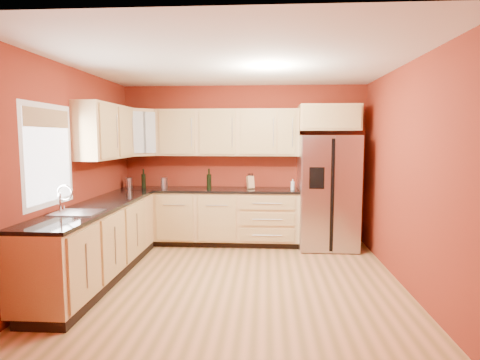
# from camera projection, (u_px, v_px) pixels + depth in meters

# --- Properties ---
(floor) EXTENTS (4.00, 4.00, 0.00)m
(floor) POSITION_uv_depth(u_px,v_px,m) (234.00, 281.00, 4.88)
(floor) COLOR olive
(floor) RESTS_ON ground
(ceiling) EXTENTS (4.00, 4.00, 0.00)m
(ceiling) POSITION_uv_depth(u_px,v_px,m) (234.00, 63.00, 4.61)
(ceiling) COLOR silver
(ceiling) RESTS_ON wall_back
(wall_back) EXTENTS (4.00, 0.04, 2.60)m
(wall_back) POSITION_uv_depth(u_px,v_px,m) (243.00, 164.00, 6.73)
(wall_back) COLOR maroon
(wall_back) RESTS_ON floor
(wall_front) EXTENTS (4.00, 0.04, 2.60)m
(wall_front) POSITION_uv_depth(u_px,v_px,m) (211.00, 202.00, 2.76)
(wall_front) COLOR maroon
(wall_front) RESTS_ON floor
(wall_left) EXTENTS (0.04, 4.00, 2.60)m
(wall_left) POSITION_uv_depth(u_px,v_px,m) (70.00, 174.00, 4.87)
(wall_left) COLOR maroon
(wall_left) RESTS_ON floor
(wall_right) EXTENTS (0.04, 4.00, 2.60)m
(wall_right) POSITION_uv_depth(u_px,v_px,m) (407.00, 176.00, 4.61)
(wall_right) COLOR maroon
(wall_right) RESTS_ON floor
(base_cabinets_back) EXTENTS (2.90, 0.60, 0.88)m
(base_cabinets_back) POSITION_uv_depth(u_px,v_px,m) (209.00, 218.00, 6.55)
(base_cabinets_back) COLOR tan
(base_cabinets_back) RESTS_ON floor
(base_cabinets_left) EXTENTS (0.60, 2.80, 0.88)m
(base_cabinets_left) POSITION_uv_depth(u_px,v_px,m) (97.00, 244.00, 4.94)
(base_cabinets_left) COLOR tan
(base_cabinets_left) RESTS_ON floor
(countertop_back) EXTENTS (2.90, 0.62, 0.04)m
(countertop_back) POSITION_uv_depth(u_px,v_px,m) (209.00, 190.00, 6.50)
(countertop_back) COLOR black
(countertop_back) RESTS_ON base_cabinets_back
(countertop_left) EXTENTS (0.62, 2.80, 0.04)m
(countertop_left) POSITION_uv_depth(u_px,v_px,m) (96.00, 207.00, 4.89)
(countertop_left) COLOR black
(countertop_left) RESTS_ON base_cabinets_left
(upper_cabinets_back) EXTENTS (2.30, 0.33, 0.75)m
(upper_cabinets_back) POSITION_uv_depth(u_px,v_px,m) (228.00, 133.00, 6.52)
(upper_cabinets_back) COLOR tan
(upper_cabinets_back) RESTS_ON wall_back
(upper_cabinets_left) EXTENTS (0.33, 1.35, 0.75)m
(upper_cabinets_left) POSITION_uv_depth(u_px,v_px,m) (106.00, 132.00, 5.52)
(upper_cabinets_left) COLOR tan
(upper_cabinets_left) RESTS_ON wall_left
(corner_upper_cabinet) EXTENTS (0.67, 0.67, 0.75)m
(corner_upper_cabinet) POSITION_uv_depth(u_px,v_px,m) (139.00, 133.00, 6.45)
(corner_upper_cabinet) COLOR tan
(corner_upper_cabinet) RESTS_ON wall_back
(over_fridge_cabinet) EXTENTS (0.92, 0.60, 0.40)m
(over_fridge_cabinet) POSITION_uv_depth(u_px,v_px,m) (329.00, 118.00, 6.26)
(over_fridge_cabinet) COLOR tan
(over_fridge_cabinet) RESTS_ON wall_back
(refrigerator) EXTENTS (0.90, 0.75, 1.78)m
(refrigerator) POSITION_uv_depth(u_px,v_px,m) (328.00, 192.00, 6.31)
(refrigerator) COLOR #ABABB0
(refrigerator) RESTS_ON floor
(window) EXTENTS (0.03, 0.90, 1.00)m
(window) POSITION_uv_depth(u_px,v_px,m) (49.00, 155.00, 4.35)
(window) COLOR white
(window) RESTS_ON wall_left
(sink_faucet) EXTENTS (0.50, 0.42, 0.30)m
(sink_faucet) POSITION_uv_depth(u_px,v_px,m) (77.00, 199.00, 4.38)
(sink_faucet) COLOR silver
(sink_faucet) RESTS_ON countertop_left
(canister_left) EXTENTS (0.14, 0.14, 0.17)m
(canister_left) POSITION_uv_depth(u_px,v_px,m) (129.00, 183.00, 6.52)
(canister_left) COLOR #ABABB0
(canister_left) RESTS_ON countertop_back
(canister_right) EXTENTS (0.14, 0.14, 0.17)m
(canister_right) POSITION_uv_depth(u_px,v_px,m) (164.00, 183.00, 6.51)
(canister_right) COLOR #ABABB0
(canister_right) RESTS_ON countertop_back
(wine_bottle_a) EXTENTS (0.08, 0.08, 0.31)m
(wine_bottle_a) POSITION_uv_depth(u_px,v_px,m) (144.00, 178.00, 6.60)
(wine_bottle_a) COLOR black
(wine_bottle_a) RESTS_ON countertop_back
(wine_bottle_b) EXTENTS (0.08, 0.08, 0.33)m
(wine_bottle_b) POSITION_uv_depth(u_px,v_px,m) (209.00, 179.00, 6.41)
(wine_bottle_b) COLOR black
(wine_bottle_b) RESTS_ON countertop_back
(knife_block) EXTENTS (0.13, 0.12, 0.20)m
(knife_block) POSITION_uv_depth(u_px,v_px,m) (250.00, 182.00, 6.50)
(knife_block) COLOR tan
(knife_block) RESTS_ON countertop_back
(soap_dispenser) EXTENTS (0.07, 0.07, 0.17)m
(soap_dispenser) POSITION_uv_depth(u_px,v_px,m) (293.00, 185.00, 6.33)
(soap_dispenser) COLOR white
(soap_dispenser) RESTS_ON countertop_back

